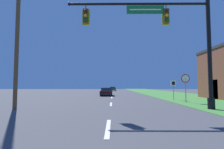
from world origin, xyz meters
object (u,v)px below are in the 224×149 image
(stop_sign, at_px, (185,82))
(route_sign_post, at_px, (173,86))
(car_ahead, at_px, (106,92))
(utility_pole_near, at_px, (18,27))
(signal_mast, at_px, (173,36))
(far_car, at_px, (113,89))

(stop_sign, xyz_separation_m, route_sign_post, (-0.14, 2.73, -0.34))
(car_ahead, bearing_deg, route_sign_post, -49.73)
(stop_sign, distance_m, route_sign_post, 2.75)
(utility_pole_near, bearing_deg, signal_mast, -1.06)
(signal_mast, relative_size, car_ahead, 2.15)
(signal_mast, relative_size, stop_sign, 3.77)
(car_ahead, distance_m, far_car, 26.93)
(utility_pole_near, bearing_deg, route_sign_post, 28.53)
(far_car, distance_m, stop_sign, 38.85)
(signal_mast, height_order, car_ahead, signal_mast)
(signal_mast, bearing_deg, stop_sign, 60.11)
(car_ahead, xyz_separation_m, utility_pole_near, (-5.36, -15.52, 4.85))
(stop_sign, bearing_deg, car_ahead, 123.26)
(car_ahead, relative_size, stop_sign, 1.76)
(far_car, bearing_deg, route_sign_post, -79.79)
(car_ahead, bearing_deg, utility_pole_near, -109.05)
(car_ahead, height_order, stop_sign, stop_sign)
(car_ahead, height_order, far_car, same)
(signal_mast, xyz_separation_m, far_car, (-4.04, 42.63, -4.13))
(car_ahead, relative_size, utility_pole_near, 0.42)
(utility_pole_near, bearing_deg, far_car, 81.59)
(route_sign_post, bearing_deg, signal_mast, -108.47)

